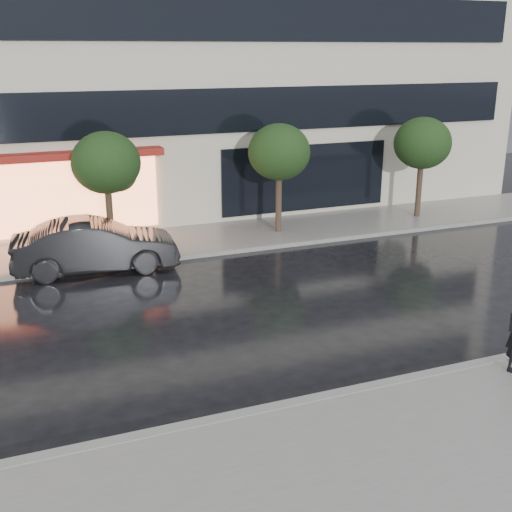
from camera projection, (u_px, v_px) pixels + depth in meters
ground at (338, 371)px, 13.47m from camera, size 120.00×120.00×0.00m
sidewalk_near at (432, 455)px, 10.57m from camera, size 60.00×4.50×0.12m
sidewalk_far at (197, 239)px, 22.51m from camera, size 60.00×3.50×0.12m
curb_near at (362, 390)px, 12.56m from camera, size 60.00×0.25×0.14m
curb_far at (213, 253)px, 20.96m from camera, size 60.00×0.25×0.14m
bg_building_right at (478, 25)px, 44.89m from camera, size 12.00×12.00×16.00m
tree_mid_west at (108, 165)px, 20.40m from camera, size 2.20×2.20×3.99m
tree_mid_east at (280, 154)px, 22.51m from camera, size 2.20×2.20×3.99m
tree_far_east at (423, 145)px, 24.62m from camera, size 2.20×2.20×3.99m
parked_car at (96, 246)px, 19.25m from camera, size 4.98×2.13×1.60m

